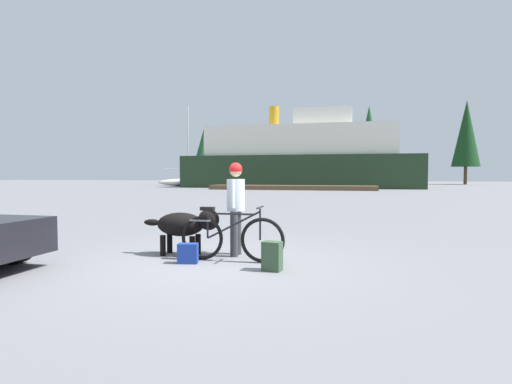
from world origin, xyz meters
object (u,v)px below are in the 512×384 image
handbag_pannier (188,253)px  sailboat_moored (188,182)px  dog (186,225)px  person_cyclist (236,200)px  ferry_boat (302,158)px  backpack (272,256)px  bicycle (231,237)px

handbag_pannier → sailboat_moored: bearing=112.9°
dog → sailboat_moored: (-16.66, 39.55, -0.05)m
person_cyclist → handbag_pannier: bearing=-125.5°
person_cyclist → sailboat_moored: 43.08m
person_cyclist → ferry_boat: size_ratio=0.07×
ferry_boat → backpack: bearing=-83.6°
dog → person_cyclist: bearing=12.8°
bicycle → dog: (-0.93, 0.29, 0.15)m
bicycle → ferry_boat: 38.85m
sailboat_moored → ferry_boat: bearing=-5.1°
dog → sailboat_moored: bearing=112.8°
person_cyclist → backpack: 1.52m
backpack → ferry_boat: (-4.40, 39.08, 2.97)m
handbag_pannier → person_cyclist: bearing=54.5°
handbag_pannier → backpack: bearing=-7.0°
ferry_boat → person_cyclist: bearing=-84.7°
bicycle → sailboat_moored: bearing=113.8°
person_cyclist → dog: 1.00m
person_cyclist → dog: size_ratio=1.15×
backpack → sailboat_moored: (-18.39, 40.33, 0.28)m
backpack → ferry_boat: 39.43m
bicycle → ferry_boat: (-3.60, 38.58, 2.80)m
person_cyclist → ferry_boat: (-3.54, 38.09, 2.20)m
backpack → sailboat_moored: size_ratio=0.05×
person_cyclist → handbag_pannier: size_ratio=5.10×
dog → handbag_pannier: dog is taller
dog → sailboat_moored: sailboat_moored is taller
bicycle → handbag_pannier: size_ratio=5.51×
backpack → bicycle: bearing=148.1°
ferry_boat → handbag_pannier: bearing=-85.6°
dog → backpack: size_ratio=3.26×
bicycle → backpack: bicycle is taller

